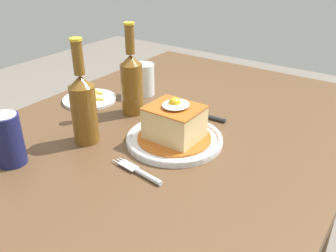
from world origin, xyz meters
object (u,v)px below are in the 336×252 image
object	(u,v)px
knife	(206,116)
beer_bottle_amber_far	(132,81)
drinking_glass	(144,82)
soda_can	(8,140)
beer_bottle_amber	(83,106)
side_plate_fries	(89,99)
main_plate	(174,139)
fork	(142,173)

from	to	relation	value
knife	beer_bottle_amber_far	size ratio (longest dim) A/B	0.62
drinking_glass	soda_can	bearing A→B (deg)	-178.81
beer_bottle_amber	side_plate_fries	bearing A→B (deg)	44.92
main_plate	soda_can	xyz separation A→B (m)	(-0.30, 0.25, 0.05)
drinking_glass	side_plate_fries	world-z (taller)	drinking_glass
beer_bottle_amber_far	side_plate_fries	world-z (taller)	beer_bottle_amber_far
main_plate	knife	bearing A→B (deg)	1.28
fork	side_plate_fries	xyz separation A→B (m)	(0.23, 0.40, -0.00)
side_plate_fries	beer_bottle_amber_far	bearing A→B (deg)	-85.80
main_plate	beer_bottle_amber	size ratio (longest dim) A/B	0.93
fork	drinking_glass	size ratio (longest dim) A/B	1.35
soda_can	beer_bottle_amber_far	xyz separation A→B (m)	(0.37, -0.05, 0.04)
fork	side_plate_fries	bearing A→B (deg)	60.32
soda_can	side_plate_fries	bearing A→B (deg)	18.78
beer_bottle_amber_far	drinking_glass	distance (m)	0.15
soda_can	drinking_glass	bearing A→B (deg)	1.19
beer_bottle_amber_far	drinking_glass	world-z (taller)	beer_bottle_amber_far
main_plate	soda_can	distance (m)	0.39
drinking_glass	side_plate_fries	xyz separation A→B (m)	(-0.14, 0.11, -0.04)
soda_can	beer_bottle_amber_far	distance (m)	0.38
fork	side_plate_fries	world-z (taller)	side_plate_fries
fork	drinking_glass	world-z (taller)	drinking_glass
main_plate	beer_bottle_amber_far	distance (m)	0.23
side_plate_fries	fork	bearing A→B (deg)	-119.68
fork	soda_can	size ratio (longest dim) A/B	1.14
soda_can	main_plate	bearing A→B (deg)	-40.36
main_plate	side_plate_fries	bearing A→B (deg)	80.35
knife	side_plate_fries	size ratio (longest dim) A/B	0.97
main_plate	soda_can	bearing A→B (deg)	139.64
beer_bottle_amber	drinking_glass	world-z (taller)	beer_bottle_amber
soda_can	side_plate_fries	xyz separation A→B (m)	(0.36, 0.12, -0.06)
soda_can	beer_bottle_amber_far	bearing A→B (deg)	-7.66
knife	soda_can	xyz separation A→B (m)	(-0.47, 0.25, 0.06)
side_plate_fries	beer_bottle_amber	bearing A→B (deg)	-135.08
main_plate	knife	xyz separation A→B (m)	(0.17, 0.00, -0.00)
main_plate	side_plate_fries	size ratio (longest dim) A/B	1.45
soda_can	beer_bottle_amber	size ratio (longest dim) A/B	0.47
beer_bottle_amber	drinking_glass	xyz separation A→B (m)	(0.33, 0.08, -0.05)
knife	beer_bottle_amber_far	xyz separation A→B (m)	(-0.09, 0.20, 0.09)
soda_can	side_plate_fries	world-z (taller)	soda_can
main_plate	drinking_glass	xyz separation A→B (m)	(0.21, 0.26, 0.04)
beer_bottle_amber	side_plate_fries	world-z (taller)	beer_bottle_amber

